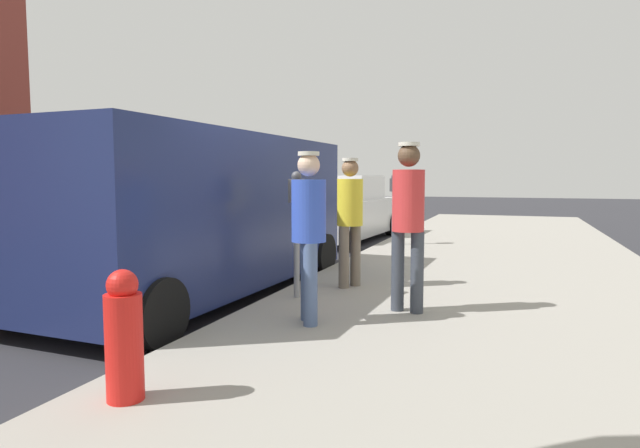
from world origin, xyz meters
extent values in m
plane|color=#2D2D33|center=(0.00, 0.00, 0.00)|extent=(80.00, 80.00, 0.00)
cube|color=#9E998E|center=(3.50, 0.00, 0.07)|extent=(5.00, 32.00, 0.15)
cylinder|color=gray|center=(1.35, 0.36, 0.72)|extent=(0.07, 0.07, 1.15)
cube|color=#4C4C51|center=(1.35, 0.36, 1.44)|extent=(0.14, 0.18, 0.28)
sphere|color=#47474C|center=(1.35, 0.36, 1.61)|extent=(0.12, 0.12, 0.12)
cylinder|color=gray|center=(1.35, 5.80, 0.72)|extent=(0.07, 0.07, 1.15)
cube|color=#4C4C51|center=(1.35, 5.80, 1.44)|extent=(0.14, 0.18, 0.28)
sphere|color=#47474C|center=(1.35, 5.80, 1.61)|extent=(0.12, 0.12, 0.12)
cylinder|color=#4C608C|center=(1.96, -0.75, 0.56)|extent=(0.14, 0.14, 0.82)
cylinder|color=#4C608C|center=(1.85, -0.56, 0.56)|extent=(0.14, 0.14, 0.82)
cylinder|color=blue|center=(1.90, -0.65, 1.27)|extent=(0.34, 0.34, 0.61)
sphere|color=beige|center=(1.90, -0.65, 1.72)|extent=(0.22, 0.22, 0.22)
cylinder|color=silver|center=(1.90, -0.65, 1.83)|extent=(0.21, 0.21, 0.04)
cylinder|color=#383D47|center=(2.85, 0.10, 0.59)|extent=(0.14, 0.14, 0.87)
cylinder|color=#383D47|center=(2.63, 0.14, 0.59)|extent=(0.14, 0.14, 0.87)
cylinder|color=red|center=(2.74, 0.12, 1.35)|extent=(0.34, 0.34, 0.66)
sphere|color=brown|center=(2.74, 0.12, 1.83)|extent=(0.24, 0.24, 0.24)
cylinder|color=silver|center=(2.74, 0.12, 1.95)|extent=(0.22, 0.22, 0.04)
cylinder|color=#726656|center=(1.82, 1.28, 0.56)|extent=(0.14, 0.14, 0.82)
cylinder|color=#726656|center=(1.72, 1.08, 0.56)|extent=(0.14, 0.14, 0.82)
cylinder|color=yellow|center=(1.77, 1.18, 1.27)|extent=(0.34, 0.34, 0.61)
sphere|color=#8C6647|center=(1.77, 1.18, 1.72)|extent=(0.22, 0.22, 0.22)
cylinder|color=silver|center=(1.77, 1.18, 1.83)|extent=(0.21, 0.21, 0.04)
cube|color=navy|center=(-0.15, 0.60, 1.17)|extent=(2.18, 5.27, 1.96)
cube|color=black|center=(-0.24, -1.84, 1.56)|extent=(1.84, 0.14, 0.88)
cylinder|color=black|center=(0.73, -1.48, 0.34)|extent=(0.24, 0.69, 0.68)
cylinder|color=black|center=(-1.17, -1.41, 0.34)|extent=(0.24, 0.69, 0.68)
cylinder|color=black|center=(0.87, 2.62, 0.34)|extent=(0.24, 0.69, 0.68)
cylinder|color=black|center=(-1.03, 2.69, 0.34)|extent=(0.24, 0.69, 0.68)
cube|color=white|center=(-0.34, 7.36, 0.61)|extent=(2.03, 4.48, 0.89)
cube|color=white|center=(-0.32, 7.58, 1.35)|extent=(1.69, 2.05, 0.60)
cylinder|color=black|center=(0.45, 5.67, 0.30)|extent=(0.25, 0.61, 0.60)
cylinder|color=black|center=(-1.27, 5.75, 0.30)|extent=(0.25, 0.61, 0.60)
cylinder|color=black|center=(0.60, 8.96, 0.30)|extent=(0.25, 0.61, 0.60)
cylinder|color=black|center=(-1.12, 9.05, 0.30)|extent=(0.25, 0.61, 0.60)
cylinder|color=red|center=(1.45, -2.79, 0.50)|extent=(0.24, 0.24, 0.70)
sphere|color=red|center=(1.45, -2.79, 0.91)|extent=(0.20, 0.20, 0.20)
camera|label=1|loc=(3.79, -5.50, 1.59)|focal=29.86mm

